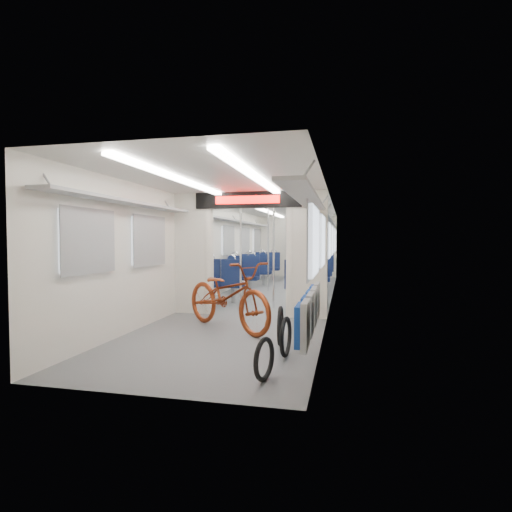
# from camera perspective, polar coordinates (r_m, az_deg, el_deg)

# --- Properties ---
(carriage) EXTENTS (12.00, 12.02, 2.31)m
(carriage) POSITION_cam_1_polar(r_m,az_deg,el_deg) (9.16, 1.53, 2.85)
(carriage) COLOR #515456
(carriage) RESTS_ON ground
(bicycle) EXTENTS (2.08, 1.81, 1.08)m
(bicycle) POSITION_cam_1_polar(r_m,az_deg,el_deg) (6.35, -4.09, -5.59)
(bicycle) COLOR maroon
(bicycle) RESTS_ON ground
(flip_bench) EXTENTS (0.12, 2.07, 0.47)m
(flip_bench) POSITION_cam_1_polar(r_m,az_deg,el_deg) (4.81, 7.71, -7.70)
(flip_bench) COLOR gray
(flip_bench) RESTS_ON carriage
(bike_hoop_a) EXTENTS (0.15, 0.45, 0.45)m
(bike_hoop_a) POSITION_cam_1_polar(r_m,az_deg,el_deg) (4.12, 1.19, -14.84)
(bike_hoop_a) COLOR black
(bike_hoop_a) RESTS_ON ground
(bike_hoop_b) EXTENTS (0.09, 0.49, 0.49)m
(bike_hoop_b) POSITION_cam_1_polar(r_m,az_deg,el_deg) (4.92, 4.28, -11.71)
(bike_hoop_b) COLOR black
(bike_hoop_b) RESTS_ON ground
(bike_hoop_c) EXTENTS (0.09, 0.54, 0.53)m
(bike_hoop_c) POSITION_cam_1_polar(r_m,az_deg,el_deg) (5.41, 3.51, -10.20)
(bike_hoop_c) COLOR black
(bike_hoop_c) RESTS_ON ground
(seat_bay_near_left) EXTENTS (0.91, 2.08, 1.10)m
(seat_bay_near_left) POSITION_cam_1_polar(r_m,az_deg,el_deg) (9.88, -3.29, -2.75)
(seat_bay_near_left) COLOR #0C1638
(seat_bay_near_left) RESTS_ON ground
(seat_bay_near_right) EXTENTS (0.91, 2.07, 1.10)m
(seat_bay_near_right) POSITION_cam_1_polar(r_m,az_deg,el_deg) (9.64, 7.65, -2.90)
(seat_bay_near_right) COLOR #0C1638
(seat_bay_near_right) RESTS_ON ground
(seat_bay_far_left) EXTENTS (0.90, 2.04, 1.09)m
(seat_bay_far_left) POSITION_cam_1_polar(r_m,az_deg,el_deg) (13.26, 0.83, -1.48)
(seat_bay_far_left) COLOR #0C1638
(seat_bay_far_left) RESTS_ON ground
(seat_bay_far_right) EXTENTS (0.92, 2.11, 1.11)m
(seat_bay_far_right) POSITION_cam_1_polar(r_m,az_deg,el_deg) (12.92, 8.90, -1.57)
(seat_bay_far_right) COLOR #0C1638
(seat_bay_far_right) RESTS_ON ground
(stanchion_near_left) EXTENTS (0.05, 0.05, 2.30)m
(stanchion_near_left) POSITION_cam_1_polar(r_m,az_deg,el_deg) (8.25, -2.20, 0.47)
(stanchion_near_left) COLOR silver
(stanchion_near_left) RESTS_ON ground
(stanchion_near_right) EXTENTS (0.04, 0.04, 2.30)m
(stanchion_near_right) POSITION_cam_1_polar(r_m,az_deg,el_deg) (8.28, 2.54, 0.48)
(stanchion_near_right) COLOR silver
(stanchion_near_right) RESTS_ON ground
(stanchion_far_left) EXTENTS (0.05, 0.05, 2.30)m
(stanchion_far_left) POSITION_cam_1_polar(r_m,az_deg,el_deg) (11.02, 1.75, 0.93)
(stanchion_far_left) COLOR silver
(stanchion_far_left) RESTS_ON ground
(stanchion_far_right) EXTENTS (0.04, 0.04, 2.30)m
(stanchion_far_right) POSITION_cam_1_polar(r_m,az_deg,el_deg) (11.11, 5.14, 0.94)
(stanchion_far_right) COLOR silver
(stanchion_far_right) RESTS_ON ground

